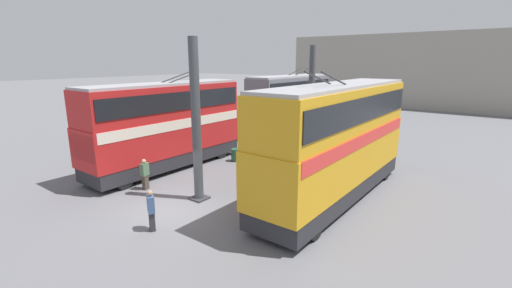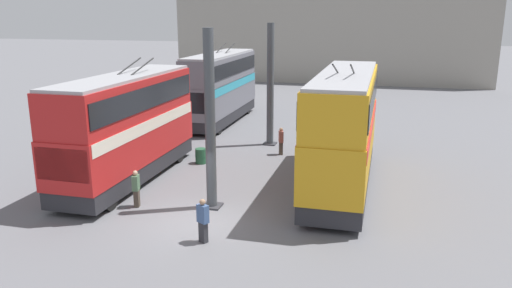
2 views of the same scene
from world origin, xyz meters
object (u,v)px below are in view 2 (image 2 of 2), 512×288
bus_right_mid (126,122)px  bus_right_far (221,84)px  person_by_right_row (136,188)px  person_aisle_midway (281,140)px  person_aisle_foreground (203,220)px  oil_drum (201,156)px  bus_left_far (344,123)px

bus_right_mid → bus_right_far: bearing=0.0°
person_by_right_row → person_aisle_midway: person_by_right_row is taller
person_by_right_row → person_aisle_foreground: (-2.45, -3.88, 0.02)m
person_aisle_midway → bus_right_mid: bearing=27.3°
oil_drum → person_by_right_row: bearing=176.8°
bus_right_far → person_aisle_midway: bearing=-140.9°
person_aisle_foreground → oil_drum: size_ratio=1.98×
person_aisle_midway → bus_left_far: bearing=111.4°
bus_left_far → person_aisle_foreground: bus_left_far is taller
bus_left_far → bus_right_far: size_ratio=1.08×
bus_right_mid → oil_drum: 4.92m
person_aisle_midway → oil_drum: bearing=17.6°
person_aisle_midway → person_aisle_foreground: person_aisle_foreground is taller
oil_drum → bus_left_far: bearing=-103.6°
bus_right_mid → person_by_right_row: (-3.02, -1.96, -2.06)m
bus_right_mid → person_by_right_row: size_ratio=6.38×
person_by_right_row → oil_drum: bearing=73.4°
oil_drum → bus_right_mid: bearing=146.7°
bus_right_mid → person_aisle_foreground: (-5.48, -5.85, -2.05)m
bus_right_mid → bus_right_far: size_ratio=0.98×
bus_right_far → person_by_right_row: bus_right_far is taller
person_aisle_foreground → bus_right_far: bearing=-134.3°
bus_left_far → bus_right_mid: size_ratio=1.10×
bus_left_far → bus_right_mid: (-1.69, 10.04, -0.14)m
person_by_right_row → person_aisle_foreground: 4.59m
bus_right_far → bus_left_far: bearing=-140.6°
person_aisle_foreground → bus_left_far: bearing=178.5°
bus_right_mid → person_aisle_midway: bearing=-44.2°
person_by_right_row → person_aisle_foreground: person_aisle_foreground is taller
bus_right_far → bus_right_mid: bearing=180.0°
bus_right_mid → oil_drum: size_ratio=12.40×
bus_left_far → person_aisle_midway: bearing=39.9°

